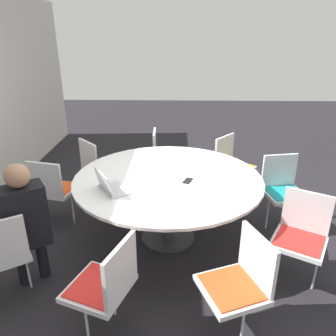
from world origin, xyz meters
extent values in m
plane|color=black|center=(0.00, 0.00, 0.00)|extent=(16.00, 16.00, 0.00)
cylinder|color=#333333|center=(0.00, 0.00, 0.01)|extent=(0.60, 0.60, 0.02)
cylinder|color=#333333|center=(0.00, 0.00, 0.37)|extent=(0.13, 0.13, 0.71)
cylinder|color=white|center=(0.00, 0.00, 0.74)|extent=(1.97, 1.97, 0.03)
cube|color=silver|center=(-0.91, 1.39, 0.44)|extent=(0.59, 0.60, 0.04)
cube|color=gold|center=(-0.91, 1.39, 0.46)|extent=(0.52, 0.53, 0.01)
cylinder|color=silver|center=(-0.81, 1.24, 0.21)|extent=(0.02, 0.02, 0.42)
cube|color=silver|center=(-1.28, 0.47, 0.44)|extent=(0.56, 0.55, 0.04)
cube|color=red|center=(-1.28, 0.47, 0.46)|extent=(0.49, 0.48, 0.01)
cube|color=silver|center=(-1.34, 0.29, 0.66)|extent=(0.40, 0.17, 0.40)
cylinder|color=silver|center=(-1.45, 0.54, 0.21)|extent=(0.02, 0.02, 0.42)
cylinder|color=silver|center=(-1.11, 0.41, 0.21)|extent=(0.02, 0.02, 0.42)
cube|color=silver|center=(-1.27, -0.49, 0.44)|extent=(0.56, 0.55, 0.04)
cube|color=#E04C1E|center=(-1.27, -0.49, 0.46)|extent=(0.49, 0.48, 0.01)
cube|color=silver|center=(-1.20, -0.68, 0.66)|extent=(0.40, 0.18, 0.40)
cylinder|color=silver|center=(-1.44, -0.56, 0.21)|extent=(0.02, 0.02, 0.42)
cylinder|color=silver|center=(-1.10, -0.43, 0.21)|extent=(0.02, 0.02, 0.42)
cube|color=silver|center=(-0.68, -1.18, 0.44)|extent=(0.58, 0.59, 0.04)
cube|color=red|center=(-0.68, -1.18, 0.46)|extent=(0.51, 0.52, 0.01)
cube|color=silver|center=(-0.51, -1.28, 0.66)|extent=(0.23, 0.38, 0.40)
cylinder|color=silver|center=(-0.77, -1.34, 0.21)|extent=(0.02, 0.02, 0.42)
cylinder|color=silver|center=(-0.59, -1.02, 0.21)|extent=(0.02, 0.02, 0.42)
cube|color=silver|center=(0.25, -1.34, 0.44)|extent=(0.49, 0.51, 0.04)
cube|color=teal|center=(0.25, -1.34, 0.46)|extent=(0.44, 0.45, 0.01)
cube|color=silver|center=(0.44, -1.30, 0.66)|extent=(0.11, 0.42, 0.40)
cylinder|color=silver|center=(0.29, -1.51, 0.21)|extent=(0.02, 0.02, 0.42)
cylinder|color=silver|center=(0.22, -1.16, 0.21)|extent=(0.02, 0.02, 0.42)
cube|color=silver|center=(1.02, -0.90, 0.44)|extent=(0.61, 0.61, 0.04)
cube|color=gold|center=(1.02, -0.90, 0.46)|extent=(0.53, 0.53, 0.01)
cube|color=silver|center=(1.15, -0.75, 0.66)|extent=(0.33, 0.30, 0.40)
cylinder|color=silver|center=(1.16, -1.02, 0.21)|extent=(0.02, 0.02, 0.42)
cylinder|color=silver|center=(0.89, -0.78, 0.21)|extent=(0.02, 0.02, 0.42)
cube|color=silver|center=(1.36, 0.04, 0.44)|extent=(0.45, 0.43, 0.04)
cube|color=teal|center=(1.36, 0.04, 0.46)|extent=(0.40, 0.38, 0.01)
cube|color=silver|center=(1.36, 0.23, 0.66)|extent=(0.42, 0.04, 0.40)
cylinder|color=silver|center=(1.54, 0.04, 0.21)|extent=(0.02, 0.02, 0.42)
cylinder|color=silver|center=(1.18, 0.03, 0.21)|extent=(0.02, 0.02, 0.42)
cube|color=silver|center=(1.00, 0.93, 0.44)|extent=(0.61, 0.61, 0.04)
cube|color=red|center=(1.00, 0.93, 0.46)|extent=(0.54, 0.53, 0.01)
cube|color=silver|center=(0.86, 1.07, 0.66)|extent=(0.33, 0.31, 0.40)
cylinder|color=silver|center=(1.13, 1.05, 0.21)|extent=(0.02, 0.02, 0.42)
cylinder|color=silver|center=(0.86, 0.81, 0.21)|extent=(0.02, 0.02, 0.42)
cube|color=silver|center=(0.31, 1.33, 0.44)|extent=(0.51, 0.52, 0.04)
cube|color=#E04C1E|center=(0.31, 1.33, 0.46)|extent=(0.45, 0.46, 0.01)
cube|color=silver|center=(0.12, 1.37, 0.66)|extent=(0.12, 0.41, 0.40)
cylinder|color=silver|center=(0.35, 1.50, 0.21)|extent=(0.02, 0.02, 0.42)
cylinder|color=silver|center=(0.27, 1.15, 0.21)|extent=(0.02, 0.02, 0.42)
cylinder|color=black|center=(-0.75, 1.32, 0.23)|extent=(0.10, 0.10, 0.46)
cylinder|color=black|center=(-0.65, 1.17, 0.23)|extent=(0.10, 0.10, 0.46)
cube|color=black|center=(-0.78, 1.19, 0.73)|extent=(0.38, 0.42, 0.55)
sphere|color=#A87A5B|center=(-0.78, 1.19, 1.11)|extent=(0.20, 0.20, 0.20)
cube|color=silver|center=(-0.33, 0.51, 0.77)|extent=(0.40, 0.37, 0.02)
cube|color=silver|center=(-0.39, 0.59, 0.87)|extent=(0.31, 0.23, 0.20)
cube|color=black|center=(-0.39, 0.59, 0.87)|extent=(0.27, 0.20, 0.17)
cube|color=black|center=(-0.10, -0.20, 0.76)|extent=(0.16, 0.12, 0.01)
camera|label=1|loc=(-3.13, -0.08, 2.17)|focal=35.00mm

